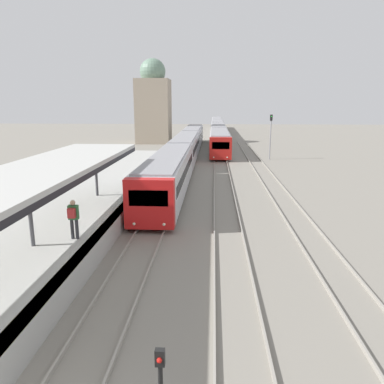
% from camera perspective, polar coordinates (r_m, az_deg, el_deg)
% --- Properties ---
extents(platform_canopy, '(4.00, 21.02, 2.94)m').
position_cam_1_polar(platform_canopy, '(15.57, -23.80, 2.22)').
color(platform_canopy, beige).
rests_on(platform_canopy, station_platform).
extents(person_on_platform, '(0.40, 0.40, 1.66)m').
position_cam_1_polar(person_on_platform, '(16.19, -17.64, -3.55)').
color(person_on_platform, '#2D2D33').
rests_on(person_on_platform, station_platform).
extents(train_near, '(2.58, 49.48, 2.98)m').
position_cam_1_polar(train_near, '(43.14, -1.03, 6.81)').
color(train_near, red).
rests_on(train_near, ground_plane).
extents(train_far, '(2.57, 65.22, 2.95)m').
position_cam_1_polar(train_far, '(75.36, 3.96, 9.55)').
color(train_far, red).
rests_on(train_far, ground_plane).
extents(signal_post_near, '(0.20, 0.22, 1.78)m').
position_cam_1_polar(signal_post_near, '(8.50, -4.83, -26.50)').
color(signal_post_near, black).
rests_on(signal_post_near, ground_plane).
extents(signal_mast_far, '(0.28, 0.29, 5.29)m').
position_cam_1_polar(signal_mast_far, '(45.97, 11.89, 9.00)').
color(signal_mast_far, gray).
rests_on(signal_mast_far, ground_plane).
extents(distant_domed_building, '(5.53, 5.53, 13.81)m').
position_cam_1_polar(distant_domed_building, '(64.81, -5.90, 13.21)').
color(distant_domed_building, gray).
rests_on(distant_domed_building, ground_plane).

